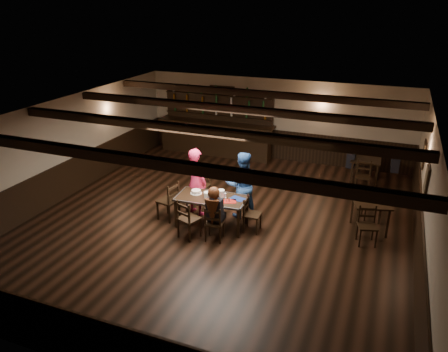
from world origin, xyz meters
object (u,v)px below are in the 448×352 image
at_px(chair_near_right, 214,221).
at_px(man_blue, 242,185).
at_px(bar_counter, 216,133).
at_px(woman_pink, 196,182).
at_px(cake, 196,192).
at_px(dining_table, 211,200).
at_px(chair_near_left, 186,217).

height_order(chair_near_right, man_blue, man_blue).
relative_size(chair_near_right, man_blue, 0.50).
bearing_deg(bar_counter, chair_near_right, -68.12).
bearing_deg(woman_pink, chair_near_right, 148.85).
bearing_deg(woman_pink, cake, 134.12).
xyz_separation_m(man_blue, bar_counter, (-2.43, 4.22, -0.12)).
height_order(dining_table, bar_counter, bar_counter).
bearing_deg(man_blue, woman_pink, -7.22).
xyz_separation_m(dining_table, chair_near_left, (-0.29, -0.76, -0.13)).
height_order(chair_near_left, man_blue, man_blue).
xyz_separation_m(chair_near_right, cake, (-0.76, 0.72, 0.30)).
bearing_deg(dining_table, man_blue, 55.81).
xyz_separation_m(chair_near_right, bar_counter, (-2.26, 5.62, 0.23)).
distance_m(dining_table, woman_pink, 0.80).
height_order(man_blue, cake, man_blue).
bearing_deg(chair_near_left, woman_pink, 104.97).
height_order(chair_near_left, woman_pink, woman_pink).
bearing_deg(chair_near_right, chair_near_left, -170.12).
height_order(dining_table, chair_near_left, chair_near_left).
distance_m(chair_near_left, bar_counter, 5.96).
bearing_deg(dining_table, cake, 171.70).
bearing_deg(chair_near_right, man_blue, 82.94).
xyz_separation_m(chair_near_left, bar_counter, (-1.63, 5.72, 0.18)).
relative_size(chair_near_right, bar_counter, 0.21).
height_order(woman_pink, man_blue, woman_pink).
bearing_deg(woman_pink, dining_table, 161.67).
bearing_deg(dining_table, chair_near_right, -63.24).
bearing_deg(woman_pink, chair_near_left, 123.55).
bearing_deg(chair_near_left, dining_table, 69.23).
relative_size(dining_table, chair_near_right, 2.01).
distance_m(woman_pink, cake, 0.45).
xyz_separation_m(man_blue, cake, (-0.93, -0.68, -0.06)).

